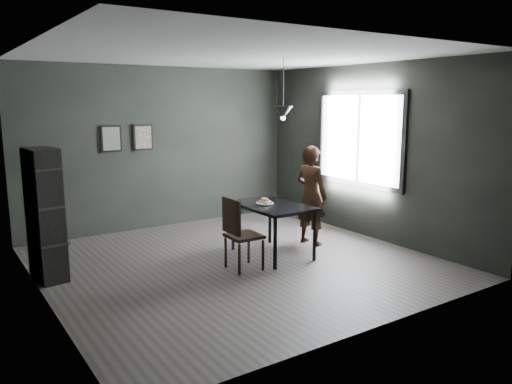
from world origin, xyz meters
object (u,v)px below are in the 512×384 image
cafe_table (272,210)px  shelf_unit (45,215)px  woman (311,195)px  pendant_lamp (283,112)px  white_plate (265,204)px  wood_chair (238,229)px

cafe_table → shelf_unit: 3.01m
cafe_table → woman: woman is taller
woman → shelf_unit: 3.80m
woman → pendant_lamp: pendant_lamp is taller
cafe_table → white_plate: (-0.07, 0.09, 0.08)m
shelf_unit → pendant_lamp: (3.17, -0.63, 1.22)m
white_plate → woman: 0.91m
white_plate → shelf_unit: 2.92m
shelf_unit → pendant_lamp: size_ratio=1.91×
white_plate → pendant_lamp: bearing=2.0°
white_plate → shelf_unit: size_ratio=0.14×
cafe_table → shelf_unit: (-2.92, 0.73, 0.16)m
woman → shelf_unit: size_ratio=0.94×
cafe_table → white_plate: white_plate is taller
wood_chair → shelf_unit: 2.41m
wood_chair → shelf_unit: (-2.17, 1.02, 0.27)m
woman → pendant_lamp: (-0.58, -0.04, 1.28)m
cafe_table → white_plate: 0.14m
cafe_table → woman: (0.83, 0.14, 0.10)m
woman → pendant_lamp: 1.40m
cafe_table → pendant_lamp: size_ratio=1.39×
white_plate → shelf_unit: bearing=167.3°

